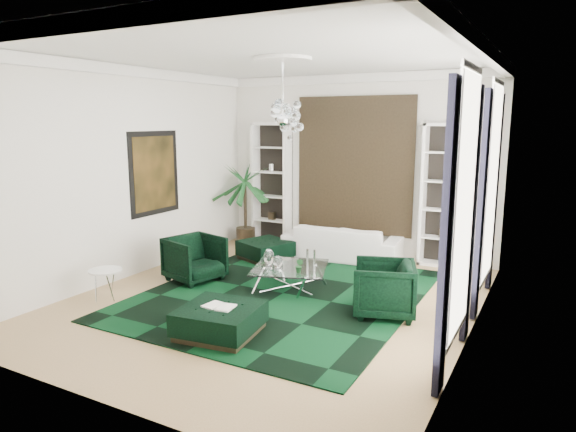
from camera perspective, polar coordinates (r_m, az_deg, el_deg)
The scene contains 30 objects.
floor at distance 8.38m, azimuth -1.55°, elevation -9.34°, with size 6.00×7.00×0.02m, color tan.
ceiling at distance 7.94m, azimuth -1.69°, elevation 17.54°, with size 6.00×7.00×0.02m, color white.
wall_back at distance 11.11m, azimuth 7.48°, elevation 5.60°, with size 6.00×0.02×3.80m, color silver.
wall_front at distance 5.23m, azimuth -21.12°, elevation -0.56°, with size 6.00×0.02×3.80m, color silver.
wall_left at distance 9.78m, azimuth -17.14°, elevation 4.56°, with size 0.02×7.00×3.80m, color silver.
wall_right at distance 6.96m, azimuth 20.43°, elevation 2.10°, with size 0.02×7.00×3.80m, color silver.
crown_molding at distance 7.93m, azimuth -1.69°, elevation 16.75°, with size 6.00×7.00×0.18m, color white, non-canonical shape.
ceiling_medallion at distance 8.20m, azimuth -0.59°, elevation 17.05°, with size 0.90×0.90×0.05m, color white.
tapestry at distance 11.06m, azimuth 7.38°, elevation 5.58°, with size 2.50×0.06×2.80m, color black.
shelving_left at distance 11.81m, azimuth -1.82°, elevation 3.54°, with size 0.90×0.38×2.80m, color white, non-canonical shape.
shelving_right at distance 10.44m, azimuth 17.07°, elevation 2.15°, with size 0.90×0.38×2.80m, color white, non-canonical shape.
painting at distance 10.19m, azimuth -14.57°, elevation 4.63°, with size 0.04×1.30×1.60m, color black.
window_near at distance 6.08m, azimuth 19.04°, elevation 1.04°, with size 0.03×1.10×2.90m, color white.
curtain_near_a at distance 5.38m, azimuth 17.15°, elevation -2.75°, with size 0.07×0.30×3.25m, color black.
curtain_near_b at distance 6.89m, azimuth 19.70°, elevation -0.05°, with size 0.07×0.30×3.25m, color black.
window_far at distance 8.44m, azimuth 21.74°, elevation 3.39°, with size 0.03×1.10×2.90m, color white.
curtain_far_a at distance 7.71m, azimuth 20.66°, elevation 0.97°, with size 0.07×0.30×3.25m, color black.
curtain_far_b at distance 9.24m, azimuth 21.99°, elevation 2.37°, with size 0.07×0.30×3.25m, color black.
rug at distance 8.62m, azimuth -0.55°, elevation -8.62°, with size 4.20×5.00×0.02m, color black.
sofa at distance 10.74m, azimuth 6.02°, elevation -2.92°, with size 2.39×0.94×0.70m, color silver.
armchair_left at distance 9.36m, azimuth -10.31°, elevation -4.70°, with size 0.87×0.89×0.81m, color black.
armchair_right at distance 7.76m, azimuth 10.60°, elevation -7.94°, with size 0.87×0.89×0.81m, color black.
coffee_table at distance 8.77m, azimuth 0.24°, elevation -6.94°, with size 1.20×1.20×0.41m, color white, non-canonical shape.
ottoman_side at distance 10.63m, azimuth -2.52°, elevation -3.85°, with size 0.90×0.90×0.40m, color black.
ottoman_front at distance 7.07m, azimuth -7.57°, elevation -11.51°, with size 1.00×1.00×0.40m, color black.
book at distance 6.99m, azimuth -7.62°, elevation -9.87°, with size 0.42×0.28×0.03m, color white.
side_table at distance 8.76m, azimuth -19.55°, elevation -7.29°, with size 0.52×0.52×0.50m, color white.
palm at distance 11.79m, azimuth -4.79°, elevation 2.52°, with size 1.50×1.50×2.40m, color #194D20, non-canonical shape.
chandelier at distance 8.14m, azimuth -0.58°, elevation 10.60°, with size 0.80×0.80×0.72m, color white, non-canonical shape.
table_plant at distance 8.33m, azimuth 1.26°, elevation -5.55°, with size 0.13×0.11×0.24m, color #194D20.
Camera 1 is at (3.93, -6.84, 2.85)m, focal length 32.00 mm.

